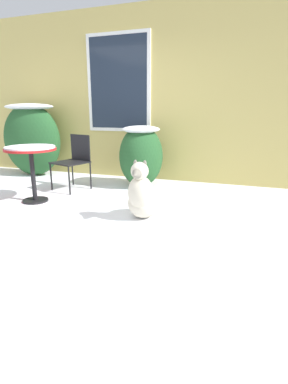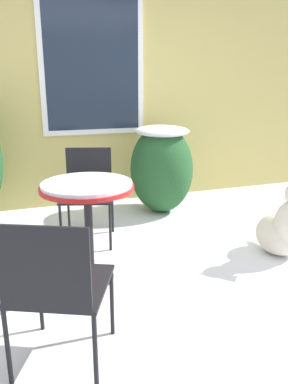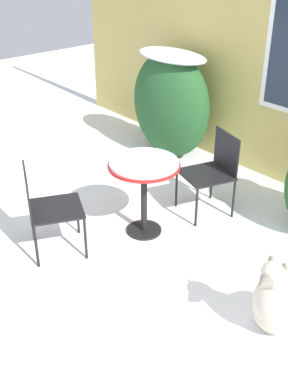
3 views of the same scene
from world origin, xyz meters
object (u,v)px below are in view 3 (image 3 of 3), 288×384
patio_chair_far_side (47,206)px  dog (277,303)px  patio_table (144,174)px  patio_chair_near_table (213,169)px

patio_chair_far_side → dog: (1.99, 0.72, -0.22)m
patio_chair_far_side → patio_table: bearing=-86.0°
patio_table → patio_chair_far_side: (-0.33, -0.87, -0.15)m
patio_table → dog: bearing=-5.1°
patio_chair_far_side → dog: 2.13m
patio_chair_near_table → patio_chair_far_side: bearing=-89.0°
patio_chair_far_side → dog: patio_chair_far_side is taller
patio_chair_near_table → patio_chair_far_side: 1.75m
patio_chair_near_table → patio_table: bearing=-83.6°
patio_chair_far_side → dog: bearing=-135.2°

